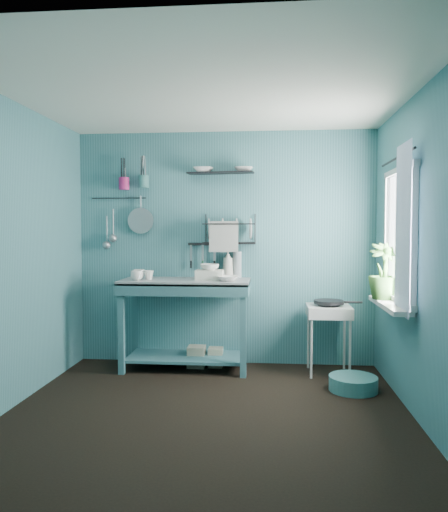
# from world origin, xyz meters

# --- Properties ---
(floor) EXTENTS (3.20, 3.20, 0.00)m
(floor) POSITION_xyz_m (0.00, 0.00, 0.00)
(floor) COLOR black
(floor) RESTS_ON ground
(ceiling) EXTENTS (3.20, 3.20, 0.00)m
(ceiling) POSITION_xyz_m (0.00, 0.00, 2.50)
(ceiling) COLOR silver
(ceiling) RESTS_ON ground
(wall_back) EXTENTS (3.20, 0.00, 3.20)m
(wall_back) POSITION_xyz_m (0.00, 1.50, 1.25)
(wall_back) COLOR #396F76
(wall_back) RESTS_ON ground
(wall_front) EXTENTS (3.20, 0.00, 3.20)m
(wall_front) POSITION_xyz_m (0.00, -1.50, 1.25)
(wall_front) COLOR #396F76
(wall_front) RESTS_ON ground
(wall_left) EXTENTS (0.00, 3.00, 3.00)m
(wall_left) POSITION_xyz_m (-1.60, 0.00, 1.25)
(wall_left) COLOR #396F76
(wall_left) RESTS_ON ground
(wall_right) EXTENTS (0.00, 3.00, 3.00)m
(wall_right) POSITION_xyz_m (1.60, 0.00, 1.25)
(wall_right) COLOR #396F76
(wall_right) RESTS_ON ground
(work_counter) EXTENTS (1.43, 0.91, 0.94)m
(work_counter) POSITION_xyz_m (-0.38, 1.24, 0.47)
(work_counter) COLOR #34656D
(work_counter) RESTS_ON floor
(mug_left) EXTENTS (0.12, 0.12, 0.10)m
(mug_left) POSITION_xyz_m (-0.86, 1.08, 0.98)
(mug_left) COLOR white
(mug_left) RESTS_ON work_counter
(mug_mid) EXTENTS (0.14, 0.14, 0.09)m
(mug_mid) POSITION_xyz_m (-0.76, 1.18, 0.98)
(mug_mid) COLOR white
(mug_mid) RESTS_ON work_counter
(mug_right) EXTENTS (0.17, 0.17, 0.10)m
(mug_right) POSITION_xyz_m (-0.88, 1.24, 0.98)
(mug_right) COLOR white
(mug_right) RESTS_ON work_counter
(wash_tub) EXTENTS (0.28, 0.22, 0.10)m
(wash_tub) POSITION_xyz_m (-0.13, 1.22, 0.99)
(wash_tub) COLOR beige
(wash_tub) RESTS_ON work_counter
(tub_bowl) EXTENTS (0.20, 0.19, 0.06)m
(tub_bowl) POSITION_xyz_m (-0.13, 1.22, 1.07)
(tub_bowl) COLOR white
(tub_bowl) RESTS_ON wash_tub
(soap_bottle) EXTENTS (0.12, 0.12, 0.30)m
(soap_bottle) POSITION_xyz_m (0.04, 1.44, 1.09)
(soap_bottle) COLOR beige
(soap_bottle) RESTS_ON work_counter
(water_bottle) EXTENTS (0.09, 0.09, 0.28)m
(water_bottle) POSITION_xyz_m (0.14, 1.46, 1.08)
(water_bottle) COLOR #9DA9AF
(water_bottle) RESTS_ON work_counter
(counter_bowl) EXTENTS (0.22, 0.22, 0.05)m
(counter_bowl) POSITION_xyz_m (0.07, 1.09, 0.96)
(counter_bowl) COLOR white
(counter_bowl) RESTS_ON work_counter
(hotplate_stand) EXTENTS (0.48, 0.48, 0.69)m
(hotplate_stand) POSITION_xyz_m (1.08, 1.17, 0.34)
(hotplate_stand) COLOR beige
(hotplate_stand) RESTS_ON floor
(frying_pan) EXTENTS (0.30, 0.30, 0.03)m
(frying_pan) POSITION_xyz_m (1.08, 1.17, 0.73)
(frying_pan) COLOR black
(frying_pan) RESTS_ON hotplate_stand
(knife_strip) EXTENTS (0.32, 0.03, 0.03)m
(knife_strip) POSITION_xyz_m (-0.24, 1.47, 1.30)
(knife_strip) COLOR black
(knife_strip) RESTS_ON wall_back
(dish_rack) EXTENTS (0.56, 0.27, 0.32)m
(dish_rack) POSITION_xyz_m (0.06, 1.37, 1.46)
(dish_rack) COLOR black
(dish_rack) RESTS_ON wall_back
(upper_shelf) EXTENTS (0.72, 0.26, 0.01)m
(upper_shelf) POSITION_xyz_m (-0.04, 1.40, 2.05)
(upper_shelf) COLOR black
(upper_shelf) RESTS_ON wall_back
(shelf_bowl_left) EXTENTS (0.22, 0.22, 0.05)m
(shelf_bowl_left) POSITION_xyz_m (-0.22, 1.40, 2.04)
(shelf_bowl_left) COLOR white
(shelf_bowl_left) RESTS_ON upper_shelf
(shelf_bowl_right) EXTENTS (0.21, 0.21, 0.05)m
(shelf_bowl_right) POSITION_xyz_m (0.21, 1.40, 2.04)
(shelf_bowl_right) COLOR white
(shelf_bowl_right) RESTS_ON upper_shelf
(utensil_cup_magenta) EXTENTS (0.11, 0.11, 0.13)m
(utensil_cup_magenta) POSITION_xyz_m (-1.09, 1.42, 1.95)
(utensil_cup_magenta) COLOR #B42164
(utensil_cup_magenta) RESTS_ON wall_back
(utensil_cup_teal) EXTENTS (0.11, 0.11, 0.13)m
(utensil_cup_teal) POSITION_xyz_m (-0.87, 1.42, 1.97)
(utensil_cup_teal) COLOR #387573
(utensil_cup_teal) RESTS_ON wall_back
(colander) EXTENTS (0.28, 0.03, 0.28)m
(colander) POSITION_xyz_m (-0.91, 1.45, 1.55)
(colander) COLOR #A0A3A7
(colander) RESTS_ON wall_back
(ladle_outer) EXTENTS (0.01, 0.01, 0.30)m
(ladle_outer) POSITION_xyz_m (-1.22, 1.46, 1.53)
(ladle_outer) COLOR #A0A3A7
(ladle_outer) RESTS_ON wall_back
(ladle_inner) EXTENTS (0.01, 0.01, 0.30)m
(ladle_inner) POSITION_xyz_m (-1.30, 1.46, 1.45)
(ladle_inner) COLOR #A0A3A7
(ladle_inner) RESTS_ON wall_back
(hook_rail) EXTENTS (0.60, 0.01, 0.01)m
(hook_rail) POSITION_xyz_m (-1.16, 1.47, 1.80)
(hook_rail) COLOR black
(hook_rail) RESTS_ON wall_back
(window_glass) EXTENTS (0.00, 1.10, 1.10)m
(window_glass) POSITION_xyz_m (1.59, 0.45, 1.40)
(window_glass) COLOR white
(window_glass) RESTS_ON wall_right
(windowsill) EXTENTS (0.16, 0.95, 0.04)m
(windowsill) POSITION_xyz_m (1.50, 0.45, 0.81)
(windowsill) COLOR beige
(windowsill) RESTS_ON wall_right
(curtain) EXTENTS (0.00, 1.35, 1.35)m
(curtain) POSITION_xyz_m (1.52, 0.15, 1.45)
(curtain) COLOR white
(curtain) RESTS_ON wall_right
(curtain_rod) EXTENTS (0.02, 1.05, 0.02)m
(curtain_rod) POSITION_xyz_m (1.54, 0.45, 2.05)
(curtain_rod) COLOR black
(curtain_rod) RESTS_ON wall_right
(potted_plant) EXTENTS (0.33, 0.33, 0.50)m
(potted_plant) POSITION_xyz_m (1.50, 0.67, 1.08)
(potted_plant) COLOR #335F26
(potted_plant) RESTS_ON windowsill
(storage_tin_large) EXTENTS (0.18, 0.18, 0.22)m
(storage_tin_large) POSITION_xyz_m (-0.28, 1.29, 0.11)
(storage_tin_large) COLOR gray
(storage_tin_large) RESTS_ON floor
(storage_tin_small) EXTENTS (0.15, 0.15, 0.20)m
(storage_tin_small) POSITION_xyz_m (-0.08, 1.32, 0.10)
(storage_tin_small) COLOR gray
(storage_tin_small) RESTS_ON floor
(floor_basin) EXTENTS (0.43, 0.43, 0.13)m
(floor_basin) POSITION_xyz_m (1.24, 0.64, 0.07)
(floor_basin) COLOR teal
(floor_basin) RESTS_ON floor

